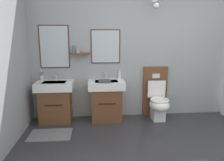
{
  "coord_description": "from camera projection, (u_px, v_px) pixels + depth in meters",
  "views": [
    {
      "loc": [
        -1.14,
        -2.09,
        1.57
      ],
      "look_at": [
        -0.83,
        1.58,
        0.79
      ],
      "focal_mm": 32.95,
      "sensor_mm": 36.0,
      "label": 1
    }
  ],
  "objects": [
    {
      "name": "toilet",
      "position": [
        157.0,
        100.0,
        4.0
      ],
      "size": [
        0.48,
        0.62,
        1.0
      ],
      "color": "brown",
      "rests_on": "ground"
    },
    {
      "name": "soap_dispenser",
      "position": [
        119.0,
        75.0,
        4.01
      ],
      "size": [
        0.06,
        0.06,
        0.18
      ],
      "color": "white",
      "rests_on": "vanity_sink_right"
    },
    {
      "name": "vanity_sink_right",
      "position": [
        106.0,
        99.0,
        3.92
      ],
      "size": [
        0.68,
        0.47,
        0.77
      ],
      "color": "brown",
      "rests_on": "ground"
    },
    {
      "name": "vanity_sink_left",
      "position": [
        56.0,
        100.0,
        3.84
      ],
      "size": [
        0.68,
        0.47,
        0.77
      ],
      "color": "brown",
      "rests_on": "ground"
    },
    {
      "name": "folded_hand_towel",
      "position": [
        105.0,
        81.0,
        3.71
      ],
      "size": [
        0.22,
        0.16,
        0.04
      ],
      "primitive_type": "cube",
      "color": "#47474C",
      "rests_on": "vanity_sink_right"
    },
    {
      "name": "wall_back",
      "position": [
        151.0,
        46.0,
        4.04
      ],
      "size": [
        4.94,
        0.63,
        2.8
      ],
      "color": "#999EA3",
      "rests_on": "ground"
    },
    {
      "name": "tap_on_right_sink",
      "position": [
        106.0,
        76.0,
        3.99
      ],
      "size": [
        0.03,
        0.13,
        0.11
      ],
      "color": "silver",
      "rests_on": "vanity_sink_right"
    },
    {
      "name": "bath_mat",
      "position": [
        51.0,
        135.0,
        3.36
      ],
      "size": [
        0.68,
        0.44,
        0.01
      ],
      "primitive_type": "cube",
      "color": "slate",
      "rests_on": "ground"
    },
    {
      "name": "toothbrush_cup",
      "position": [
        42.0,
        77.0,
        3.88
      ],
      "size": [
        0.07,
        0.07,
        0.21
      ],
      "color": "silver",
      "rests_on": "vanity_sink_left"
    },
    {
      "name": "tap_on_left_sink",
      "position": [
        56.0,
        76.0,
        3.91
      ],
      "size": [
        0.03,
        0.13,
        0.11
      ],
      "color": "silver",
      "rests_on": "vanity_sink_left"
    }
  ]
}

